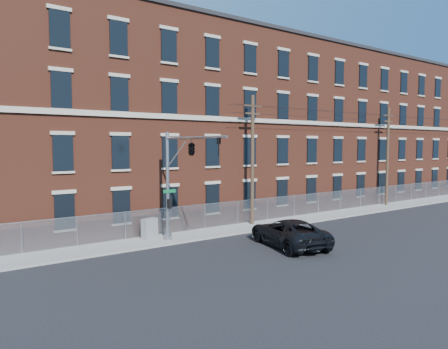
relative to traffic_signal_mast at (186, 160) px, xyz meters
name	(u,v)px	position (x,y,z in m)	size (l,w,h in m)	color
ground	(283,242)	(6.00, -2.18, -5.39)	(140.00, 140.00, 0.00)	black
sidewalk	(341,213)	(18.00, 2.82, -5.33)	(65.00, 3.00, 0.12)	gray
mill_building	(275,128)	(18.00, 11.75, 2.76)	(55.30, 14.32, 16.30)	maroon
chain_link_fence	(330,201)	(18.00, 4.12, -4.33)	(59.06, 0.06, 1.85)	#A5A8AD
traffic_signal_mast	(186,160)	(0.00, 0.00, 0.00)	(0.90, 6.75, 7.00)	#9EA0A5
utility_pole_near	(252,157)	(8.00, 3.42, -0.05)	(1.80, 0.28, 10.00)	#433221
utility_pole_mid	(387,154)	(26.00, 3.42, -0.05)	(1.80, 0.28, 10.00)	#433221
overhead_wires	(388,117)	(26.00, 3.42, 3.73)	(40.00, 0.62, 0.62)	black
pickup_truck	(288,233)	(5.50, -3.15, -4.54)	(2.82, 6.12, 1.70)	black
utility_cabinet	(150,228)	(-0.78, 3.45, -4.61)	(1.06, 0.53, 1.32)	slate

